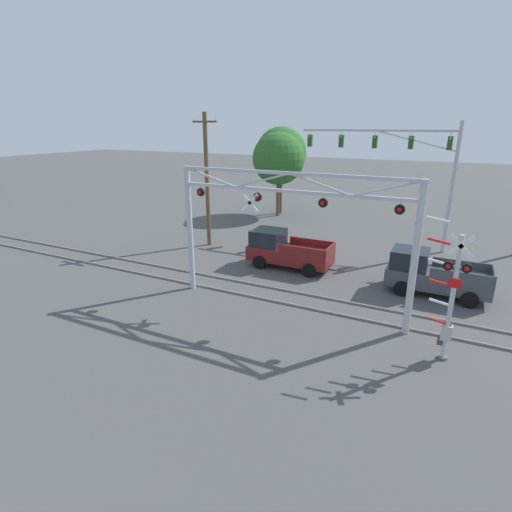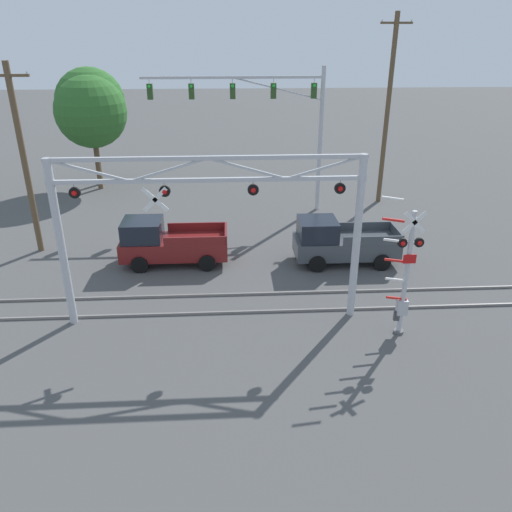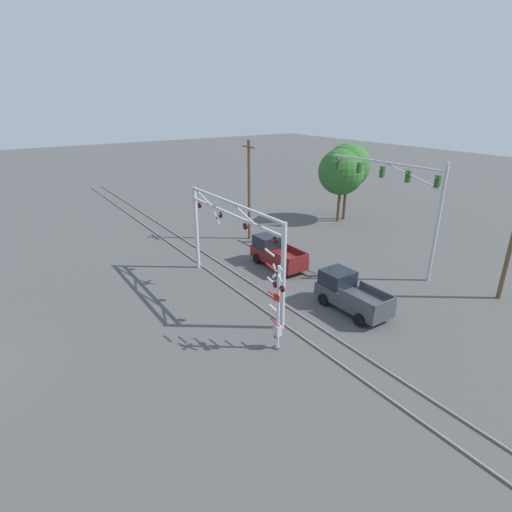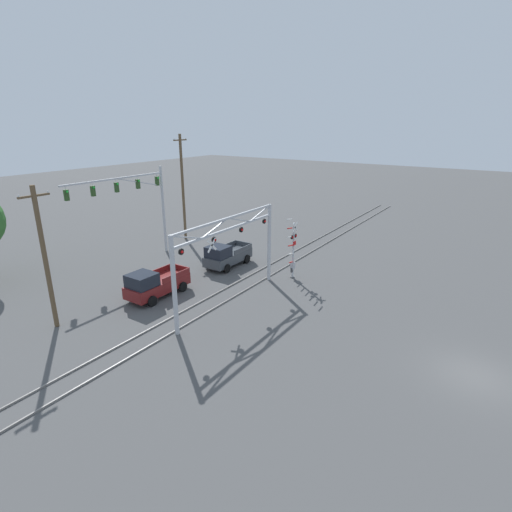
# 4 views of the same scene
# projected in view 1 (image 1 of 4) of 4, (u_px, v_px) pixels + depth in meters

# --- Properties ---
(rail_track_near) EXTENTS (80.00, 0.08, 0.10)m
(rail_track_near) POSITION_uv_depth(u_px,v_px,m) (289.00, 304.00, 18.53)
(rail_track_near) COLOR gray
(rail_track_near) RESTS_ON ground_plane
(rail_track_far) EXTENTS (80.00, 0.08, 0.10)m
(rail_track_far) POSITION_uv_depth(u_px,v_px,m) (300.00, 293.00, 19.74)
(rail_track_far) COLOR gray
(rail_track_far) RESTS_ON ground_plane
(crossing_gantry) EXTENTS (10.65, 0.30, 6.14)m
(crossing_gantry) POSITION_uv_depth(u_px,v_px,m) (288.00, 222.00, 17.05)
(crossing_gantry) COLOR #B7BABF
(crossing_gantry) RESTS_ON ground_plane
(crossing_signal_mast) EXTENTS (1.59, 0.35, 5.12)m
(crossing_signal_mast) POSITION_uv_depth(u_px,v_px,m) (449.00, 302.00, 13.65)
(crossing_signal_mast) COLOR #B7BABF
(crossing_signal_mast) RESTS_ON ground_plane
(traffic_signal_span) EXTENTS (10.09, 0.39, 8.20)m
(traffic_signal_span) POSITION_uv_depth(u_px,v_px,m) (410.00, 160.00, 25.57)
(traffic_signal_span) COLOR #B7BABF
(traffic_signal_span) RESTS_ON ground_plane
(pickup_truck_lead) EXTENTS (4.85, 2.17, 2.12)m
(pickup_truck_lead) POSITION_uv_depth(u_px,v_px,m) (285.00, 250.00, 23.23)
(pickup_truck_lead) COLOR maroon
(pickup_truck_lead) RESTS_ON ground_plane
(pickup_truck_following) EXTENTS (4.73, 2.17, 2.12)m
(pickup_truck_following) POSITION_uv_depth(u_px,v_px,m) (431.00, 274.00, 19.56)
(pickup_truck_following) COLOR #3D4247
(pickup_truck_following) RESTS_ON ground_plane
(utility_pole_left) EXTENTS (1.80, 0.28, 8.75)m
(utility_pole_left) POSITION_uv_depth(u_px,v_px,m) (207.00, 179.00, 26.43)
(utility_pole_left) COLOR brown
(utility_pole_left) RESTS_ON ground_plane
(background_tree_beyond_span) EXTENTS (4.54, 4.54, 7.84)m
(background_tree_beyond_span) POSITION_uv_depth(u_px,v_px,m) (281.00, 153.00, 35.97)
(background_tree_beyond_span) COLOR brown
(background_tree_beyond_span) RESTS_ON ground_plane
(background_tree_far_left_verge) EXTENTS (4.61, 4.61, 7.44)m
(background_tree_far_left_verge) POSITION_uv_depth(u_px,v_px,m) (279.00, 159.00, 35.09)
(background_tree_far_left_verge) COLOR brown
(background_tree_far_left_verge) RESTS_ON ground_plane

